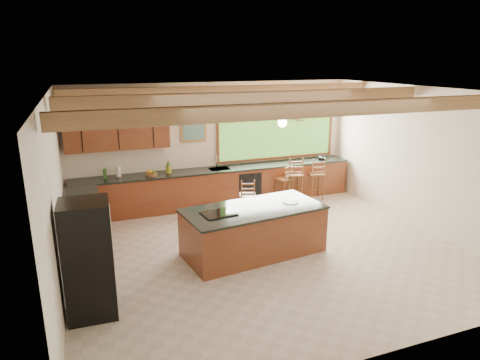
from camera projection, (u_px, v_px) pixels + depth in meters
name	position (u px, v px, depth m)	size (l,w,h in m)	color
ground	(267.00, 250.00, 8.21)	(7.20, 7.20, 0.00)	beige
room_shell	(247.00, 131.00, 8.13)	(7.27, 6.54, 3.02)	beige
counter_run	(192.00, 194.00, 10.06)	(7.12, 3.10, 1.24)	brown
island	(253.00, 230.00, 7.98)	(2.71, 1.52, 0.92)	brown
refrigerator	(89.00, 259.00, 5.95)	(0.69, 0.67, 1.70)	black
bar_stool_a	(285.00, 179.00, 10.72)	(0.48, 0.48, 1.05)	brown
bar_stool_b	(248.00, 196.00, 9.51)	(0.45, 0.45, 1.00)	brown
bar_stool_c	(295.00, 175.00, 10.79)	(0.50, 0.50, 1.18)	brown
bar_stool_d	(317.00, 175.00, 11.03)	(0.46, 0.46, 1.10)	brown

